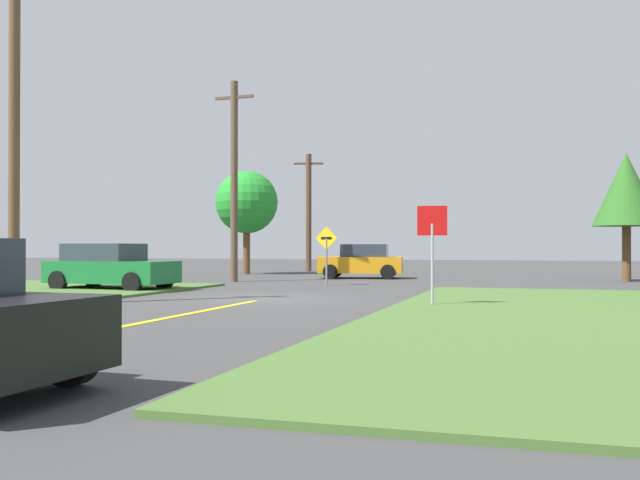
{
  "coord_description": "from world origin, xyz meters",
  "views": [
    {
      "loc": [
        7.59,
        -19.66,
        1.54
      ],
      "look_at": [
        0.72,
        2.82,
        1.73
      ],
      "focal_mm": 40.5,
      "sensor_mm": 36.0,
      "label": 1
    }
  ],
  "objects_px": {
    "stop_sign": "(432,236)",
    "parked_car_near_building": "(110,267)",
    "utility_pole_near": "(14,120)",
    "utility_pole_mid": "(234,179)",
    "direction_sign": "(327,249)",
    "oak_tree_left": "(626,190)",
    "pine_tree_center": "(247,203)",
    "utility_pole_far": "(309,211)",
    "car_approaching_junction": "(362,261)"
  },
  "relations": [
    {
      "from": "utility_pole_mid",
      "to": "utility_pole_near",
      "type": "bearing_deg",
      "value": -91.82
    },
    {
      "from": "car_approaching_junction",
      "to": "pine_tree_center",
      "type": "relative_size",
      "value": 0.74
    },
    {
      "from": "utility_pole_mid",
      "to": "pine_tree_center",
      "type": "relative_size",
      "value": 1.53
    },
    {
      "from": "stop_sign",
      "to": "car_approaching_junction",
      "type": "relative_size",
      "value": 0.61
    },
    {
      "from": "utility_pole_near",
      "to": "oak_tree_left",
      "type": "distance_m",
      "value": 24.47
    },
    {
      "from": "utility_pole_mid",
      "to": "utility_pole_far",
      "type": "distance_m",
      "value": 13.1
    },
    {
      "from": "car_approaching_junction",
      "to": "utility_pole_near",
      "type": "relative_size",
      "value": 0.45
    },
    {
      "from": "direction_sign",
      "to": "oak_tree_left",
      "type": "distance_m",
      "value": 13.49
    },
    {
      "from": "parked_car_near_building",
      "to": "utility_pole_near",
      "type": "height_order",
      "value": "utility_pole_near"
    },
    {
      "from": "utility_pole_far",
      "to": "pine_tree_center",
      "type": "distance_m",
      "value": 5.45
    },
    {
      "from": "car_approaching_junction",
      "to": "utility_pole_far",
      "type": "xyz_separation_m",
      "value": [
        -5.31,
        8.23,
        2.84
      ]
    },
    {
      "from": "oak_tree_left",
      "to": "pine_tree_center",
      "type": "distance_m",
      "value": 19.13
    },
    {
      "from": "utility_pole_near",
      "to": "utility_pole_far",
      "type": "relative_size",
      "value": 1.31
    },
    {
      "from": "pine_tree_center",
      "to": "utility_pole_far",
      "type": "bearing_deg",
      "value": 69.47
    },
    {
      "from": "utility_pole_near",
      "to": "utility_pole_far",
      "type": "bearing_deg",
      "value": 90.95
    },
    {
      "from": "utility_pole_near",
      "to": "pine_tree_center",
      "type": "distance_m",
      "value": 21.15
    },
    {
      "from": "utility_pole_far",
      "to": "utility_pole_near",
      "type": "bearing_deg",
      "value": -89.05
    },
    {
      "from": "direction_sign",
      "to": "utility_pole_mid",
      "type": "bearing_deg",
      "value": 160.96
    },
    {
      "from": "utility_pole_far",
      "to": "direction_sign",
      "type": "xyz_separation_m",
      "value": [
        5.46,
        -14.64,
        -2.22
      ]
    },
    {
      "from": "pine_tree_center",
      "to": "car_approaching_junction",
      "type": "bearing_deg",
      "value": -23.43
    },
    {
      "from": "utility_pole_mid",
      "to": "pine_tree_center",
      "type": "distance_m",
      "value": 8.43
    },
    {
      "from": "utility_pole_near",
      "to": "utility_pole_mid",
      "type": "height_order",
      "value": "utility_pole_near"
    },
    {
      "from": "pine_tree_center",
      "to": "utility_pole_near",
      "type": "bearing_deg",
      "value": -83.63
    },
    {
      "from": "utility_pole_mid",
      "to": "parked_car_near_building",
      "type": "bearing_deg",
      "value": -104.53
    },
    {
      "from": "oak_tree_left",
      "to": "pine_tree_center",
      "type": "bearing_deg",
      "value": 171.0
    },
    {
      "from": "stop_sign",
      "to": "direction_sign",
      "type": "distance_m",
      "value": 10.37
    },
    {
      "from": "utility_pole_near",
      "to": "oak_tree_left",
      "type": "relative_size",
      "value": 1.68
    },
    {
      "from": "utility_pole_mid",
      "to": "pine_tree_center",
      "type": "height_order",
      "value": "utility_pole_mid"
    },
    {
      "from": "parked_car_near_building",
      "to": "utility_pole_far",
      "type": "xyz_separation_m",
      "value": [
        0.89,
        19.75,
        2.83
      ]
    },
    {
      "from": "car_approaching_junction",
      "to": "utility_pole_mid",
      "type": "bearing_deg",
      "value": 38.87
    },
    {
      "from": "parked_car_near_building",
      "to": "oak_tree_left",
      "type": "height_order",
      "value": "oak_tree_left"
    },
    {
      "from": "stop_sign",
      "to": "utility_pole_mid",
      "type": "height_order",
      "value": "utility_pole_mid"
    },
    {
      "from": "car_approaching_junction",
      "to": "stop_sign",
      "type": "bearing_deg",
      "value": 101.61
    },
    {
      "from": "car_approaching_junction",
      "to": "utility_pole_far",
      "type": "bearing_deg",
      "value": -65.46
    },
    {
      "from": "stop_sign",
      "to": "utility_pole_mid",
      "type": "bearing_deg",
      "value": -52.21
    },
    {
      "from": "car_approaching_junction",
      "to": "utility_pole_near",
      "type": "xyz_separation_m",
      "value": [
        -4.88,
        -17.87,
        3.98
      ]
    },
    {
      "from": "stop_sign",
      "to": "utility_pole_far",
      "type": "relative_size",
      "value": 0.36
    },
    {
      "from": "stop_sign",
      "to": "pine_tree_center",
      "type": "bearing_deg",
      "value": -61.21
    },
    {
      "from": "utility_pole_far",
      "to": "direction_sign",
      "type": "distance_m",
      "value": 15.79
    },
    {
      "from": "utility_pole_near",
      "to": "utility_pole_mid",
      "type": "bearing_deg",
      "value": 88.18
    },
    {
      "from": "parked_car_near_building",
      "to": "utility_pole_near",
      "type": "bearing_deg",
      "value": -74.32
    },
    {
      "from": "stop_sign",
      "to": "parked_car_near_building",
      "type": "xyz_separation_m",
      "value": [
        -11.73,
        3.75,
        -0.98
      ]
    },
    {
      "from": "parked_car_near_building",
      "to": "utility_pole_near",
      "type": "xyz_separation_m",
      "value": [
        1.32,
        -6.35,
        3.98
      ]
    },
    {
      "from": "direction_sign",
      "to": "pine_tree_center",
      "type": "distance_m",
      "value": 12.31
    },
    {
      "from": "pine_tree_center",
      "to": "parked_car_near_building",
      "type": "bearing_deg",
      "value": -86.0
    },
    {
      "from": "direction_sign",
      "to": "utility_pole_far",
      "type": "bearing_deg",
      "value": 110.46
    },
    {
      "from": "stop_sign",
      "to": "utility_pole_mid",
      "type": "xyz_separation_m",
      "value": [
        -9.99,
        10.45,
        2.63
      ]
    },
    {
      "from": "parked_car_near_building",
      "to": "pine_tree_center",
      "type": "relative_size",
      "value": 0.81
    },
    {
      "from": "stop_sign",
      "to": "direction_sign",
      "type": "height_order",
      "value": "stop_sign"
    },
    {
      "from": "utility_pole_near",
      "to": "parked_car_near_building",
      "type": "bearing_deg",
      "value": 101.74
    }
  ]
}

